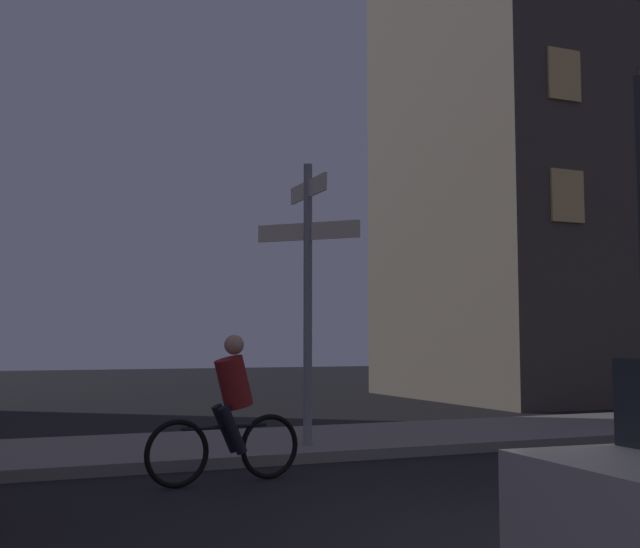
% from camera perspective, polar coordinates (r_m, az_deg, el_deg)
% --- Properties ---
extents(sidewalk_kerb, '(40.00, 2.99, 0.14)m').
position_cam_1_polar(sidewalk_kerb, '(11.75, -2.42, -12.01)').
color(sidewalk_kerb, gray).
rests_on(sidewalk_kerb, ground_plane).
extents(signpost, '(1.10, 1.27, 3.86)m').
position_cam_1_polar(signpost, '(10.96, -0.88, -0.31)').
color(signpost, gray).
rests_on(signpost, sidewalk_kerb).
extents(cyclist, '(1.81, 0.38, 1.61)m').
position_cam_1_polar(cyclist, '(8.91, -6.50, -9.89)').
color(cyclist, black).
rests_on(cyclist, ground_plane).
extents(building_right_block, '(13.75, 7.43, 14.25)m').
position_cam_1_polar(building_right_block, '(25.69, 21.27, 8.06)').
color(building_right_block, '#4C443D').
rests_on(building_right_block, ground_plane).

